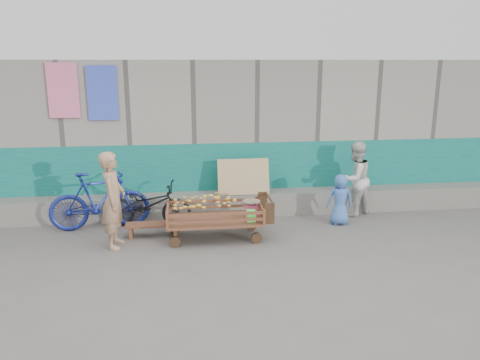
{
  "coord_description": "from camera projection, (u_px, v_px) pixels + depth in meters",
  "views": [
    {
      "loc": [
        -0.88,
        -6.49,
        2.97
      ],
      "look_at": [
        0.1,
        1.2,
        1.0
      ],
      "focal_mm": 35.0,
      "sensor_mm": 36.0,
      "label": 1
    }
  ],
  "objects": [
    {
      "name": "bicycle_blue",
      "position": [
        100.0,
        201.0,
        8.43
      ],
      "size": [
        1.82,
        0.74,
        1.06
      ],
      "primitive_type": "imported",
      "rotation": [
        0.0,
        0.0,
        1.71
      ],
      "color": "navy",
      "rests_on": "ground"
    },
    {
      "name": "child",
      "position": [
        340.0,
        199.0,
        8.69
      ],
      "size": [
        0.49,
        0.33,
        0.95
      ],
      "primitive_type": "imported",
      "rotation": [
        0.0,
        0.0,
        3.07
      ],
      "color": "#3E6CBD",
      "rests_on": "ground"
    },
    {
      "name": "bicycle_dark",
      "position": [
        148.0,
        205.0,
        8.57
      ],
      "size": [
        1.68,
        0.83,
        0.84
      ],
      "primitive_type": "imported",
      "rotation": [
        0.0,
        0.0,
        1.39
      ],
      "color": "black",
      "rests_on": "ground"
    },
    {
      "name": "woman",
      "position": [
        355.0,
        179.0,
        9.16
      ],
      "size": [
        0.9,
        0.84,
        1.47
      ],
      "primitive_type": "imported",
      "rotation": [
        0.0,
        0.0,
        3.65
      ],
      "color": "silver",
      "rests_on": "ground"
    },
    {
      "name": "banana_cart",
      "position": [
        213.0,
        210.0,
        7.94
      ],
      "size": [
        1.79,
        0.82,
        0.76
      ],
      "color": "brown",
      "rests_on": "ground"
    },
    {
      "name": "ground",
      "position": [
        243.0,
        263.0,
        7.08
      ],
      "size": [
        80.0,
        80.0,
        0.0
      ],
      "primitive_type": "plane",
      "color": "#595652",
      "rests_on": "ground"
    },
    {
      "name": "bench",
      "position": [
        153.0,
        227.0,
        8.14
      ],
      "size": [
        0.95,
        0.28,
        0.24
      ],
      "color": "brown",
      "rests_on": "ground"
    },
    {
      "name": "building_wall",
      "position": [
        220.0,
        130.0,
        10.61
      ],
      "size": [
        12.0,
        3.5,
        3.0
      ],
      "color": "gray",
      "rests_on": "ground"
    },
    {
      "name": "vendor_man",
      "position": [
        113.0,
        200.0,
        7.55
      ],
      "size": [
        0.41,
        0.6,
        1.59
      ],
      "primitive_type": "imported",
      "rotation": [
        0.0,
        0.0,
        1.52
      ],
      "color": "#A87D5E",
      "rests_on": "ground"
    }
  ]
}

